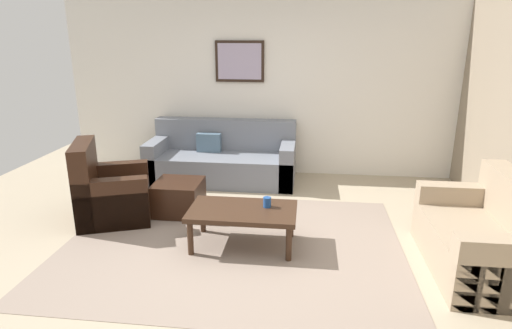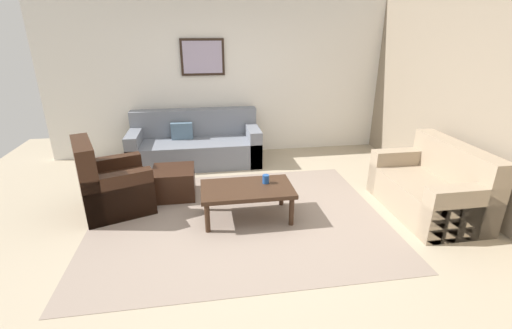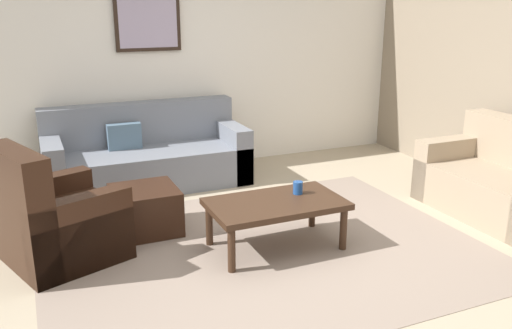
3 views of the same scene
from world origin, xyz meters
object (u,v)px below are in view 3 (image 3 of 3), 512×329
(ottoman, at_px, (145,210))
(framed_artwork, at_px, (148,24))
(couch_main, at_px, (146,158))
(couch_loveseat, at_px, (506,184))
(cup, at_px, (298,188))
(armchair_leather, at_px, (53,225))
(coffee_table, at_px, (276,207))

(ottoman, bearing_deg, framed_artwork, 73.96)
(framed_artwork, bearing_deg, couch_main, -116.16)
(couch_loveseat, height_order, ottoman, couch_loveseat)
(couch_main, relative_size, cup, 20.22)
(couch_main, xyz_separation_m, couch_loveseat, (2.96, -2.28, 0.00))
(armchair_leather, relative_size, framed_artwork, 1.39)
(couch_main, height_order, framed_artwork, framed_artwork)
(armchair_leather, relative_size, coffee_table, 0.94)
(couch_main, xyz_separation_m, ottoman, (-0.30, -1.33, -0.10))
(ottoman, bearing_deg, couch_loveseat, -16.31)
(couch_main, relative_size, framed_artwork, 2.92)
(couch_loveseat, bearing_deg, coffee_table, 175.24)
(cup, bearing_deg, ottoman, 149.77)
(armchair_leather, distance_m, cup, 1.98)
(armchair_leather, xyz_separation_m, framed_artwork, (1.28, 2.03, 1.42))
(couch_main, bearing_deg, cup, -66.75)
(couch_main, height_order, ottoman, couch_main)
(armchair_leather, relative_size, cup, 9.64)
(armchair_leather, distance_m, framed_artwork, 2.79)
(couch_main, bearing_deg, coffee_table, -73.52)
(couch_loveseat, distance_m, ottoman, 3.40)
(couch_loveseat, bearing_deg, armchair_leather, 170.65)
(couch_loveseat, relative_size, framed_artwork, 1.94)
(couch_loveseat, distance_m, armchair_leather, 4.09)
(armchair_leather, bearing_deg, coffee_table, -15.52)
(couch_main, distance_m, cup, 2.19)
(couch_main, height_order, couch_loveseat, same)
(couch_main, distance_m, ottoman, 1.37)
(coffee_table, bearing_deg, armchair_leather, 164.48)
(cup, distance_m, framed_artwork, 2.81)
(ottoman, xyz_separation_m, coffee_table, (0.92, -0.76, 0.16))
(couch_main, height_order, cup, couch_main)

